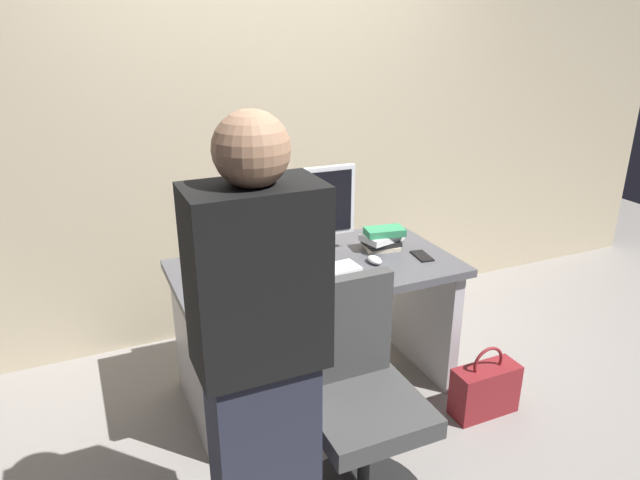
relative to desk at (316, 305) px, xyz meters
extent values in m
plane|color=gray|center=(0.00, 0.00, -0.50)|extent=(9.00, 9.00, 0.00)
cube|color=tan|center=(0.00, 0.88, 1.00)|extent=(6.40, 0.10, 3.00)
cube|color=#4C4C51|center=(0.00, 0.00, 0.21)|extent=(1.39, 0.75, 0.04)
cube|color=#B2B2B7|center=(-0.64, 0.00, -0.16)|extent=(0.06, 0.67, 0.68)
cube|color=#B2B2B7|center=(0.64, 0.00, -0.16)|extent=(0.06, 0.67, 0.68)
cylinder|color=black|center=(-0.14, -0.80, -0.27)|extent=(0.05, 0.05, 0.39)
cube|color=#3F3F3F|center=(-0.14, -0.80, -0.04)|extent=(0.44, 0.44, 0.08)
cube|color=#3F3F3F|center=(-0.14, -0.61, 0.22)|extent=(0.40, 0.06, 0.44)
cube|color=#262838|center=(-0.58, -0.89, -0.07)|extent=(0.34, 0.20, 0.85)
cube|color=black|center=(-0.58, -0.89, 0.64)|extent=(0.40, 0.24, 0.58)
sphere|color=#A57A5B|center=(-0.58, -0.89, 1.03)|extent=(0.22, 0.22, 0.22)
cube|color=silver|center=(0.00, 0.14, 0.23)|extent=(0.20, 0.15, 0.02)
cube|color=silver|center=(0.00, 0.14, 0.28)|extent=(0.04, 0.03, 0.08)
cube|color=silver|center=(0.00, 0.14, 0.50)|extent=(0.54, 0.05, 0.36)
cube|color=black|center=(0.00, 0.12, 0.50)|extent=(0.50, 0.02, 0.32)
cube|color=white|center=(-0.04, -0.11, 0.24)|extent=(0.44, 0.15, 0.02)
ellipsoid|color=white|center=(0.28, -0.10, 0.24)|extent=(0.06, 0.10, 0.03)
cylinder|color=#3372B2|center=(-0.38, -0.15, 0.27)|extent=(0.07, 0.07, 0.09)
cylinder|color=#D84C3F|center=(-0.47, 0.16, 0.27)|extent=(0.08, 0.08, 0.09)
cube|color=beige|center=(0.40, 0.05, 0.24)|extent=(0.20, 0.16, 0.02)
cube|color=black|center=(0.40, 0.06, 0.26)|extent=(0.18, 0.15, 0.03)
cube|color=white|center=(0.40, 0.06, 0.29)|extent=(0.23, 0.18, 0.03)
cube|color=#338C59|center=(0.41, 0.04, 0.33)|extent=(0.22, 0.14, 0.04)
cube|color=black|center=(0.54, -0.13, 0.23)|extent=(0.09, 0.15, 0.01)
cube|color=maroon|center=(0.69, -0.53, -0.37)|extent=(0.34, 0.14, 0.26)
torus|color=maroon|center=(0.69, -0.53, -0.21)|extent=(0.18, 0.02, 0.18)
camera|label=1|loc=(-1.04, -2.38, 1.36)|focal=32.14mm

